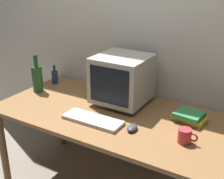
% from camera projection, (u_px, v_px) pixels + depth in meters
% --- Properties ---
extents(back_wall, '(4.00, 0.08, 2.50)m').
position_uv_depth(back_wall, '(144.00, 26.00, 2.31)').
color(back_wall, silver).
rests_on(back_wall, ground).
extents(desk, '(1.70, 0.84, 0.71)m').
position_uv_depth(desk, '(112.00, 122.00, 2.16)').
color(desk, olive).
rests_on(desk, ground).
extents(crt_monitor, '(0.38, 0.39, 0.37)m').
position_uv_depth(crt_monitor, '(122.00, 79.00, 2.22)').
color(crt_monitor, '#B2AD9E').
rests_on(crt_monitor, desk).
extents(keyboard, '(0.42, 0.15, 0.02)m').
position_uv_depth(keyboard, '(93.00, 120.00, 2.01)').
color(keyboard, beige).
rests_on(keyboard, desk).
extents(computer_mouse, '(0.07, 0.11, 0.04)m').
position_uv_depth(computer_mouse, '(132.00, 128.00, 1.90)').
color(computer_mouse, '#3F3F47').
rests_on(computer_mouse, desk).
extents(bottle_tall, '(0.08, 0.08, 0.32)m').
position_uv_depth(bottle_tall, '(37.00, 78.00, 2.47)').
color(bottle_tall, '#1E4C23').
rests_on(bottle_tall, desk).
extents(bottle_short, '(0.06, 0.06, 0.17)m').
position_uv_depth(bottle_short, '(55.00, 77.00, 2.66)').
color(bottle_short, navy).
rests_on(bottle_short, desk).
extents(book_stack, '(0.24, 0.18, 0.07)m').
position_uv_depth(book_stack, '(189.00, 117.00, 2.00)').
color(book_stack, gold).
rests_on(book_stack, desk).
extents(mug, '(0.12, 0.08, 0.09)m').
position_uv_depth(mug, '(185.00, 136.00, 1.75)').
color(mug, '#CC383D').
rests_on(mug, desk).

